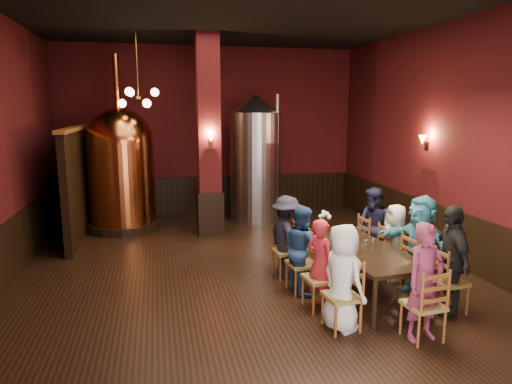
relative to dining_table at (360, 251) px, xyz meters
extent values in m
plane|color=black|center=(-1.60, 1.17, -0.69)|extent=(10.00, 10.00, 0.00)
plane|color=black|center=(-1.60, 1.17, 3.81)|extent=(10.00, 10.00, 0.00)
cube|color=#470F11|center=(-1.60, 6.17, 1.56)|extent=(8.00, 0.02, 4.50)
cube|color=#470F11|center=(-1.60, -3.83, 1.56)|extent=(8.00, 0.02, 4.50)
cube|color=#470F11|center=(2.40, 1.17, 1.56)|extent=(0.02, 10.00, 4.50)
cube|color=black|center=(2.36, 1.17, -0.19)|extent=(0.08, 9.90, 1.00)
cube|color=black|center=(-1.60, 6.13, -0.19)|extent=(7.90, 0.08, 1.00)
cube|color=#470F11|center=(-1.90, 3.97, 1.56)|extent=(0.58, 0.58, 4.50)
cube|color=black|center=(-4.80, 4.37, 0.51)|extent=(0.22, 3.50, 2.40)
cube|color=black|center=(0.00, 0.00, 0.03)|extent=(1.22, 2.48, 0.06)
cylinder|color=black|center=(-0.33, -1.18, -0.34)|extent=(0.07, 0.07, 0.69)
cylinder|color=black|center=(0.54, -1.09, -0.34)|extent=(0.07, 0.07, 0.69)
cylinder|color=black|center=(-0.54, 1.09, -0.34)|extent=(0.07, 0.07, 0.69)
cylinder|color=black|center=(0.33, 1.18, -0.34)|extent=(0.07, 0.07, 0.69)
imported|color=white|center=(-0.75, -1.07, 0.03)|extent=(0.66, 0.81, 1.43)
imported|color=red|center=(-0.82, -0.41, -0.02)|extent=(0.50, 0.58, 1.35)
imported|color=navy|center=(-0.88, 0.25, 0.01)|extent=(0.45, 0.73, 1.40)
imported|color=black|center=(-0.94, 0.92, 0.03)|extent=(0.72, 1.02, 1.43)
imported|color=black|center=(0.94, -0.92, 0.10)|extent=(0.52, 0.97, 1.57)
imported|color=teal|center=(0.88, -0.25, 0.10)|extent=(0.91, 1.54, 1.58)
imported|color=silver|center=(0.82, 0.41, -0.03)|extent=(0.44, 0.66, 1.31)
imported|color=#181931|center=(0.75, 1.07, 0.05)|extent=(0.50, 0.77, 1.47)
imported|color=#812B49|center=(0.14, -1.54, 0.07)|extent=(0.61, 0.46, 1.51)
cylinder|color=black|center=(-3.90, 4.83, -0.59)|extent=(1.73, 1.73, 0.19)
cylinder|color=#B9592A|center=(-3.90, 4.83, 0.47)|extent=(1.67, 1.67, 1.92)
sphere|color=#B9592A|center=(-3.90, 4.83, 1.43)|extent=(1.54, 1.54, 1.54)
cylinder|color=#B9592A|center=(-3.90, 4.83, 2.78)|extent=(0.15, 0.15, 1.25)
cylinder|color=#B2B2B7|center=(-0.58, 5.04, 0.70)|extent=(1.44, 1.44, 2.77)
cone|color=#B2B2B7|center=(-0.58, 5.04, 2.30)|extent=(1.33, 1.33, 0.44)
cylinder|color=#B2B2B7|center=(-0.13, 4.60, 0.97)|extent=(0.09, 0.09, 3.10)
cylinder|color=white|center=(-0.21, 0.98, 0.16)|extent=(0.11, 0.11, 0.20)
camera|label=1|loc=(-3.06, -6.34, 2.21)|focal=32.00mm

